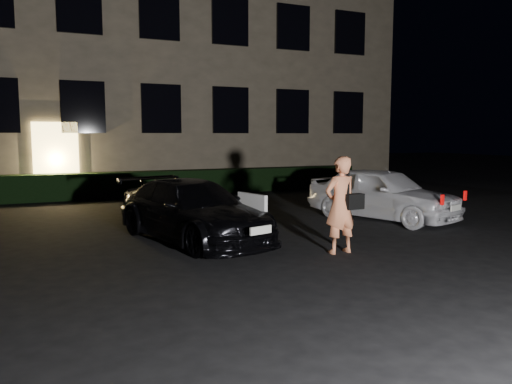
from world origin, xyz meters
name	(u,v)px	position (x,y,z in m)	size (l,w,h in m)	color
ground	(326,268)	(0.00, 0.00, 0.00)	(80.00, 80.00, 0.00)	black
building	(137,41)	(0.00, 14.99, 6.00)	(20.00, 8.11, 12.00)	brown
hedge	(166,183)	(0.00, 10.50, 0.42)	(15.00, 0.70, 0.85)	black
sedan	(193,210)	(-1.30, 2.87, 0.60)	(2.66, 4.40, 1.19)	black
hatch	(382,193)	(3.67, 3.34, 0.65)	(2.72, 4.13, 1.31)	white
man	(341,205)	(0.76, 0.76, 0.86)	(0.73, 0.46, 1.72)	#E88356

